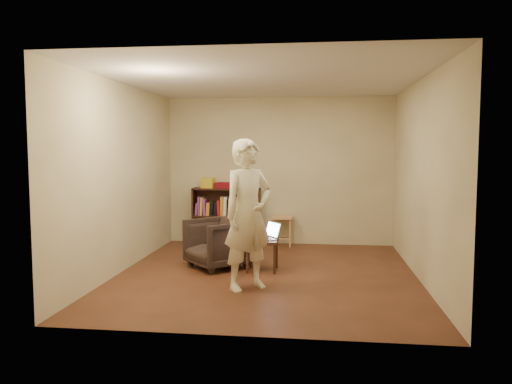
# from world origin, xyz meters

# --- Properties ---
(floor) EXTENTS (4.50, 4.50, 0.00)m
(floor) POSITION_xyz_m (0.00, 0.00, 0.00)
(floor) COLOR #3F2214
(floor) RESTS_ON ground
(ceiling) EXTENTS (4.50, 4.50, 0.00)m
(ceiling) POSITION_xyz_m (0.00, 0.00, 2.60)
(ceiling) COLOR silver
(ceiling) RESTS_ON wall_back
(wall_back) EXTENTS (4.00, 0.00, 4.00)m
(wall_back) POSITION_xyz_m (0.00, 2.25, 1.30)
(wall_back) COLOR beige
(wall_back) RESTS_ON floor
(wall_left) EXTENTS (0.00, 4.50, 4.50)m
(wall_left) POSITION_xyz_m (-2.00, 0.00, 1.30)
(wall_left) COLOR beige
(wall_left) RESTS_ON floor
(wall_right) EXTENTS (0.00, 4.50, 4.50)m
(wall_right) POSITION_xyz_m (2.00, 0.00, 1.30)
(wall_right) COLOR beige
(wall_right) RESTS_ON floor
(bookshelf) EXTENTS (1.20, 0.30, 1.00)m
(bookshelf) POSITION_xyz_m (-0.93, 2.09, 0.44)
(bookshelf) COLOR black
(bookshelf) RESTS_ON floor
(box_yellow) EXTENTS (0.24, 0.19, 0.18)m
(box_yellow) POSITION_xyz_m (-1.26, 2.09, 1.09)
(box_yellow) COLOR gold
(box_yellow) RESTS_ON bookshelf
(red_cloth) EXTENTS (0.34, 0.28, 0.10)m
(red_cloth) POSITION_xyz_m (-0.97, 2.10, 1.05)
(red_cloth) COLOR maroon
(red_cloth) RESTS_ON bookshelf
(box_green) EXTENTS (0.13, 0.13, 0.13)m
(box_green) POSITION_xyz_m (-0.59, 2.09, 1.06)
(box_green) COLOR #277A20
(box_green) RESTS_ON bookshelf
(box_white) EXTENTS (0.12, 0.12, 0.09)m
(box_white) POSITION_xyz_m (-0.49, 2.09, 1.04)
(box_white) COLOR white
(box_white) RESTS_ON bookshelf
(stool) EXTENTS (0.36, 0.36, 0.52)m
(stool) POSITION_xyz_m (0.07, 2.03, 0.42)
(stool) COLOR tan
(stool) RESTS_ON floor
(armchair) EXTENTS (1.08, 1.07, 0.70)m
(armchair) POSITION_xyz_m (-0.74, 0.32, 0.35)
(armchair) COLOR #322521
(armchair) RESTS_ON floor
(side_table) EXTENTS (0.43, 0.43, 0.44)m
(side_table) POSITION_xyz_m (-0.08, 0.22, 0.36)
(side_table) COLOR #331911
(side_table) RESTS_ON floor
(laptop) EXTENTS (0.44, 0.44, 0.24)m
(laptop) POSITION_xyz_m (-0.01, 0.27, 0.49)
(laptop) COLOR silver
(laptop) RESTS_ON side_table
(person) EXTENTS (0.78, 0.77, 1.82)m
(person) POSITION_xyz_m (-0.15, -0.71, 0.91)
(person) COLOR #EEE7C4
(person) RESTS_ON floor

